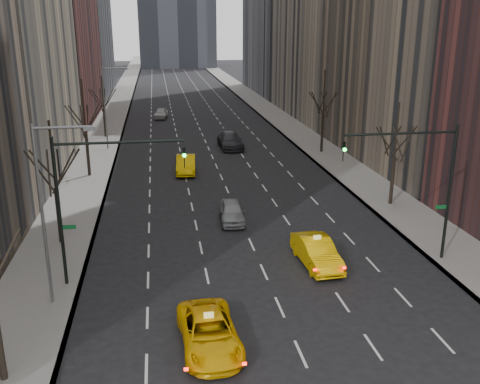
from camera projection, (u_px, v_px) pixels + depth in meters
name	position (u px, v px, depth m)	size (l,w,h in m)	color
sidewalk_left	(114.00, 114.00, 83.17)	(4.50, 320.00, 0.15)	slate
sidewalk_right	(268.00, 110.00, 86.77)	(4.50, 320.00, 0.15)	slate
tree_lw_b	(56.00, 188.00, 33.10)	(3.36, 3.50, 7.82)	black
tree_lw_c	(86.00, 134.00, 48.09)	(3.36, 3.50, 8.74)	black
tree_lw_d	(104.00, 109.00, 65.20)	(3.36, 3.50, 7.36)	black
tree_rw_b	(394.00, 159.00, 40.40)	(3.36, 3.50, 7.82)	black
tree_rw_c	(323.00, 116.00, 57.27)	(3.36, 3.50, 8.74)	black
traffic_mast_left	(91.00, 187.00, 27.34)	(6.69, 0.39, 8.00)	black
traffic_mast_right	(424.00, 172.00, 30.02)	(6.69, 0.39, 8.00)	black
streetlight_near	(48.00, 198.00, 25.16)	(2.83, 0.22, 9.00)	slate
streetlight_far	(108.00, 99.00, 58.15)	(2.83, 0.22, 9.00)	slate
taxi_suv	(209.00, 332.00, 23.07)	(2.41, 5.23, 1.45)	#FABA05
taxi_sedan	(317.00, 252.00, 31.00)	(1.71, 4.91, 1.62)	#FFC205
silver_sedan_ahead	(232.00, 212.00, 37.93)	(1.70, 4.23, 1.44)	gray
far_taxi	(186.00, 164.00, 50.37)	(1.74, 4.98, 1.64)	yellow
far_suv_grey	(230.00, 140.00, 60.50)	(2.47, 6.09, 1.77)	#28282D
far_car_white	(161.00, 113.00, 79.60)	(1.85, 4.59, 1.56)	#B9B9B9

